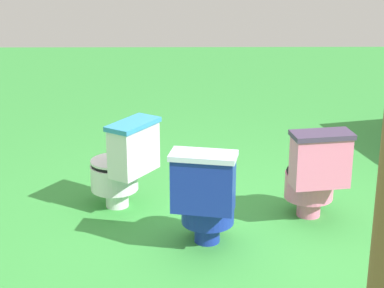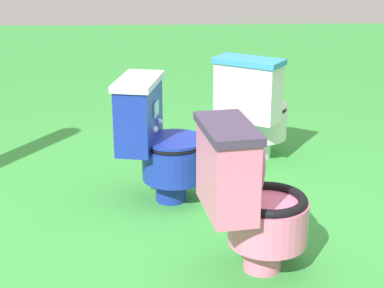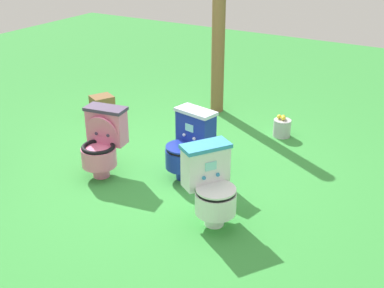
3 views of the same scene
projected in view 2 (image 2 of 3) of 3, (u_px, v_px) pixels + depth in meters
The scene contains 4 objects.
ground at pixel (186, 227), 3.36m from camera, with size 14.00×14.00×0.00m, color green.
toilet_blue at pixel (158, 140), 3.58m from camera, with size 0.56×0.49×0.73m.
toilet_white at pixel (255, 108), 4.18m from camera, with size 0.61×0.63×0.73m.
toilet_pink at pixel (249, 197), 2.82m from camera, with size 0.55×0.48×0.73m.
Camera 2 is at (0.09, 3.01, 1.55)m, focal length 58.63 mm.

